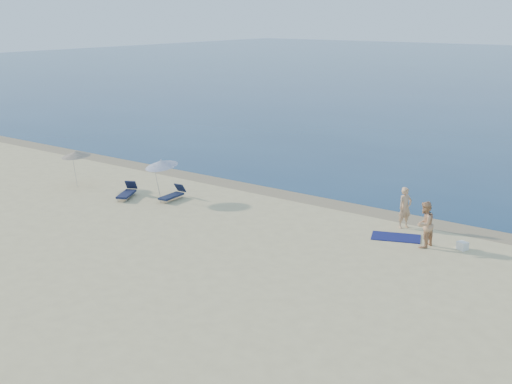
% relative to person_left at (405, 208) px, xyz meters
% --- Properties ---
extents(wet_sand_strip, '(240.00, 1.60, 0.00)m').
position_rel_person_left_xyz_m(wet_sand_strip, '(-2.68, 1.30, -0.88)').
color(wet_sand_strip, '#847254').
rests_on(wet_sand_strip, ground).
extents(person_left, '(0.67, 0.77, 1.77)m').
position_rel_person_left_xyz_m(person_left, '(0.00, 0.00, 0.00)').
color(person_left, tan).
rests_on(person_left, ground).
extents(person_right, '(0.78, 0.96, 1.84)m').
position_rel_person_left_xyz_m(person_right, '(1.56, -1.72, 0.03)').
color(person_right, tan).
rests_on(person_right, ground).
extents(beach_towel, '(2.21, 1.71, 0.03)m').
position_rel_person_left_xyz_m(beach_towel, '(0.27, -1.37, -0.87)').
color(beach_towel, '#0E1249').
rests_on(beach_towel, ground).
extents(white_bag, '(0.46, 0.44, 0.32)m').
position_rel_person_left_xyz_m(white_bag, '(2.91, -1.13, -0.73)').
color(white_bag, white).
rests_on(white_bag, ground).
extents(umbrella_near, '(2.00, 2.01, 2.10)m').
position_rel_person_left_xyz_m(umbrella_near, '(-11.37, -2.94, 0.89)').
color(umbrella_near, silver).
rests_on(umbrella_near, ground).
extents(umbrella_far, '(1.89, 1.91, 2.00)m').
position_rel_person_left_xyz_m(umbrella_far, '(-16.62, -3.86, 0.86)').
color(umbrella_far, silver).
rests_on(umbrella_far, ground).
extents(lounger_left, '(1.25, 1.73, 0.73)m').
position_rel_person_left_xyz_m(lounger_left, '(-12.90, -3.84, -0.62)').
color(lounger_left, '#151B3A').
rests_on(lounger_left, ground).
extents(lounger_right, '(0.64, 1.61, 0.70)m').
position_rel_person_left_xyz_m(lounger_right, '(-10.84, -2.76, -0.63)').
color(lounger_right, '#151E3C').
rests_on(lounger_right, ground).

